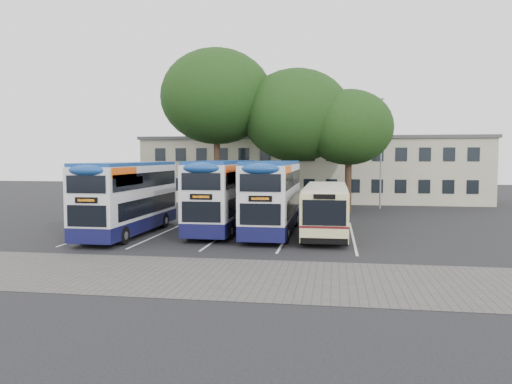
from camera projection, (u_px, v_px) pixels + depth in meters
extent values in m
plane|color=black|center=(283.00, 252.00, 22.43)|extent=(120.00, 120.00, 0.00)
cube|color=#595654|center=(213.00, 276.00, 17.81)|extent=(40.00, 6.00, 0.01)
cube|color=silver|center=(108.00, 230.00, 29.02)|extent=(0.12, 11.00, 0.01)
cube|color=silver|center=(166.00, 232.00, 28.48)|extent=(0.12, 11.00, 0.01)
cube|color=silver|center=(226.00, 233.00, 27.94)|extent=(0.12, 11.00, 0.01)
cube|color=silver|center=(288.00, 235.00, 27.40)|extent=(0.12, 11.00, 0.01)
cube|color=silver|center=(353.00, 236.00, 26.85)|extent=(0.12, 11.00, 0.01)
cube|color=#AAA789|center=(311.00, 170.00, 48.83)|extent=(32.00, 8.00, 6.00)
cube|color=#4C4C4F|center=(312.00, 139.00, 48.62)|extent=(32.40, 8.40, 0.30)
cube|color=black|center=(309.00, 186.00, 44.96)|extent=(30.00, 0.06, 1.20)
cube|color=black|center=(309.00, 154.00, 44.76)|extent=(30.00, 0.06, 1.20)
cylinder|color=gray|center=(381.00, 154.00, 40.90)|extent=(0.14, 0.14, 9.00)
cube|color=gray|center=(382.00, 99.00, 40.58)|extent=(0.12, 0.80, 0.12)
cube|color=gray|center=(382.00, 99.00, 40.19)|extent=(0.25, 0.50, 0.12)
cylinder|color=black|center=(217.00, 168.00, 40.24)|extent=(0.50, 0.50, 6.69)
ellipsoid|color=#1B3110|center=(217.00, 97.00, 39.84)|extent=(8.95, 8.95, 7.61)
cylinder|color=black|center=(296.00, 176.00, 39.49)|extent=(0.50, 0.50, 5.54)
ellipsoid|color=#1B3110|center=(297.00, 115.00, 39.15)|extent=(8.57, 8.57, 7.29)
cylinder|color=black|center=(348.00, 181.00, 38.19)|extent=(0.50, 0.50, 4.80)
ellipsoid|color=#1B3110|center=(349.00, 127.00, 37.91)|extent=(6.75, 6.75, 5.74)
cube|color=#11113E|center=(129.00, 223.00, 27.45)|extent=(2.26, 9.48, 0.72)
cube|color=silver|center=(129.00, 191.00, 27.32)|extent=(2.26, 9.48, 2.80)
cube|color=navy|center=(128.00, 165.00, 27.22)|extent=(2.21, 9.30, 0.27)
cube|color=black|center=(131.00, 205.00, 27.64)|extent=(2.30, 8.40, 0.90)
cube|color=black|center=(129.00, 180.00, 27.28)|extent=(2.30, 8.94, 0.81)
cube|color=#F15914|center=(125.00, 172.00, 24.00)|extent=(0.02, 2.89, 0.50)
cube|color=black|center=(86.00, 200.00, 22.63)|extent=(1.08, 0.06, 0.27)
cylinder|color=black|center=(132.00, 220.00, 30.33)|extent=(0.27, 0.90, 0.90)
cylinder|color=black|center=(164.00, 220.00, 30.02)|extent=(0.27, 0.90, 0.90)
cylinder|color=black|center=(84.00, 235.00, 24.55)|extent=(0.27, 0.90, 0.90)
cylinder|color=black|center=(123.00, 236.00, 24.23)|extent=(0.27, 0.90, 0.90)
cube|color=#11113E|center=(223.00, 219.00, 28.94)|extent=(2.30, 9.67, 0.74)
cube|color=silver|center=(223.00, 189.00, 28.82)|extent=(2.30, 9.67, 2.86)
cube|color=navy|center=(223.00, 163.00, 28.72)|extent=(2.26, 9.48, 0.28)
cube|color=black|center=(224.00, 202.00, 29.14)|extent=(2.34, 8.57, 0.92)
cube|color=black|center=(223.00, 177.00, 28.77)|extent=(2.34, 9.12, 0.83)
cube|color=#F15914|center=(232.00, 170.00, 25.43)|extent=(0.02, 2.95, 0.51)
cube|color=black|center=(201.00, 197.00, 24.03)|extent=(1.11, 0.06, 0.28)
cylinder|color=black|center=(217.00, 217.00, 31.89)|extent=(0.28, 0.92, 0.92)
cylinder|color=black|center=(249.00, 217.00, 31.56)|extent=(0.28, 0.92, 0.92)
cylinder|color=black|center=(190.00, 230.00, 25.99)|extent=(0.28, 0.92, 0.92)
cylinder|color=black|center=(230.00, 231.00, 25.66)|extent=(0.28, 0.92, 0.92)
cube|color=red|center=(247.00, 177.00, 29.73)|extent=(0.02, 3.68, 0.78)
cube|color=#11113E|center=(273.00, 222.00, 27.96)|extent=(2.29, 9.63, 0.73)
cube|color=silver|center=(273.00, 190.00, 27.83)|extent=(2.29, 9.63, 2.84)
cube|color=navy|center=(273.00, 164.00, 27.73)|extent=(2.25, 9.44, 0.28)
cube|color=black|center=(274.00, 203.00, 28.16)|extent=(2.33, 8.53, 0.92)
cube|color=black|center=(273.00, 178.00, 27.79)|extent=(2.33, 9.08, 0.83)
cube|color=#F15914|center=(289.00, 171.00, 24.46)|extent=(0.02, 2.94, 0.50)
cube|color=black|center=(260.00, 199.00, 23.07)|extent=(1.10, 0.06, 0.28)
cylinder|color=black|center=(262.00, 219.00, 30.89)|extent=(0.28, 0.92, 0.92)
cylinder|color=black|center=(295.00, 219.00, 30.57)|extent=(0.28, 0.92, 0.92)
cylinder|color=black|center=(245.00, 233.00, 25.01)|extent=(0.28, 0.92, 0.92)
cylinder|color=black|center=(286.00, 234.00, 24.69)|extent=(0.28, 0.92, 0.92)
cube|color=beige|center=(326.00, 209.00, 27.26)|extent=(2.26, 9.04, 2.31)
cube|color=beige|center=(326.00, 187.00, 27.17)|extent=(2.17, 8.68, 0.18)
cube|color=black|center=(326.00, 201.00, 27.67)|extent=(2.30, 7.24, 0.81)
cube|color=#5E1218|center=(326.00, 216.00, 27.28)|extent=(2.29, 9.06, 0.11)
cube|color=black|center=(324.00, 213.00, 22.76)|extent=(1.99, 0.06, 1.18)
cylinder|color=black|center=(304.00, 235.00, 24.45)|extent=(0.27, 0.90, 0.90)
cylinder|color=black|center=(346.00, 236.00, 24.13)|extent=(0.27, 0.90, 0.90)
cylinder|color=black|center=(309.00, 220.00, 30.16)|extent=(0.27, 0.90, 0.90)
cylinder|color=black|center=(344.00, 221.00, 29.84)|extent=(0.27, 0.90, 0.90)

